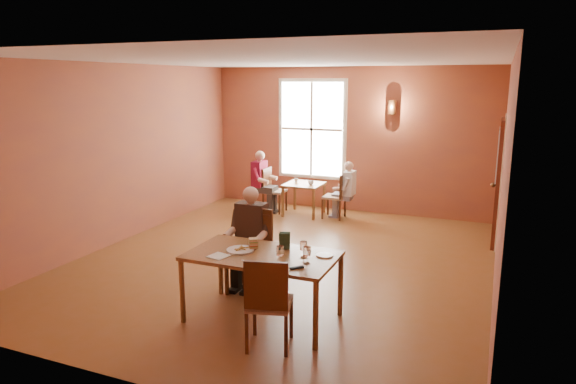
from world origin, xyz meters
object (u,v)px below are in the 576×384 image
at_px(second_table, 304,199).
at_px(diner_white, 336,191).
at_px(diner_main, 248,244).
at_px(chair_diner_white, 334,196).
at_px(main_table, 263,287).
at_px(chair_empty, 270,301).
at_px(chair_diner_main, 249,252).
at_px(chair_diner_maroon, 275,190).
at_px(diner_maroon, 274,183).

bearing_deg(second_table, diner_white, 0.00).
xyz_separation_m(diner_main, chair_diner_white, (-0.10, 4.00, -0.20)).
distance_m(diner_main, chair_diner_white, 4.01).
distance_m(main_table, chair_empty, 0.64).
distance_m(chair_diner_main, diner_white, 3.97).
bearing_deg(main_table, chair_diner_main, 127.57).
bearing_deg(chair_diner_maroon, diner_maroon, -90.00).
relative_size(chair_diner_main, chair_diner_white, 1.18).
xyz_separation_m(main_table, second_table, (-1.25, 4.62, -0.07)).
bearing_deg(chair_diner_main, diner_main, 90.00).
bearing_deg(second_table, chair_diner_main, -79.34).
height_order(chair_diner_main, second_table, chair_diner_main).
bearing_deg(chair_diner_main, diner_maroon, -70.23).
distance_m(diner_main, diner_white, 4.00).
relative_size(main_table, diner_maroon, 1.35).
xyz_separation_m(chair_diner_main, chair_empty, (0.84, -1.19, -0.04)).
height_order(chair_diner_main, diner_maroon, diner_maroon).
height_order(main_table, chair_diner_white, chair_diner_white).
distance_m(main_table, second_table, 4.79).
bearing_deg(chair_empty, main_table, 107.33).
bearing_deg(chair_diner_main, diner_white, -89.03).
bearing_deg(second_table, diner_maroon, 180.00).
height_order(main_table, chair_diner_main, chair_diner_main).
bearing_deg(diner_white, chair_diner_white, 90.00).
bearing_deg(diner_white, main_table, -173.00).
xyz_separation_m(chair_diner_main, chair_diner_white, (-0.10, 3.97, -0.08)).
height_order(chair_diner_main, diner_main, diner_main).
bearing_deg(second_table, diner_main, -79.42).
height_order(second_table, chair_diner_white, chair_diner_white).
bearing_deg(main_table, second_table, 105.11).
bearing_deg(chair_diner_white, diner_white, -90.00).
bearing_deg(diner_main, chair_diner_maroon, -70.75).
bearing_deg(chair_diner_white, diner_main, -178.61).
xyz_separation_m(main_table, diner_white, (-0.57, 4.62, 0.16)).
bearing_deg(chair_diner_white, chair_empty, -169.75).
distance_m(chair_empty, diner_maroon, 5.63).
height_order(second_table, diner_maroon, diner_maroon).
height_order(second_table, diner_white, diner_white).
distance_m(diner_white, chair_diner_maroon, 1.33).
bearing_deg(chair_diner_maroon, main_table, 22.33).
relative_size(chair_diner_main, diner_main, 0.83).
height_order(diner_main, second_table, diner_main).
height_order(diner_main, chair_diner_white, diner_main).
distance_m(chair_empty, chair_diner_white, 5.24).
bearing_deg(chair_diner_maroon, chair_empty, 23.42).
height_order(chair_empty, chair_diner_white, chair_empty).
bearing_deg(diner_main, chair_empty, 125.86).
xyz_separation_m(main_table, diner_main, (-0.50, 0.62, 0.26)).
height_order(chair_diner_main, chair_diner_white, chair_diner_main).
distance_m(chair_diner_white, diner_maroon, 1.34).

